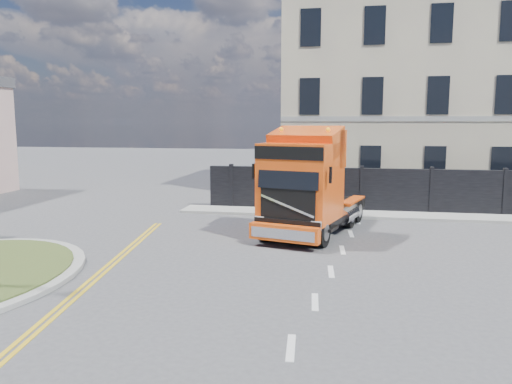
# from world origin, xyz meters

# --- Properties ---
(ground) EXTENTS (120.00, 120.00, 0.00)m
(ground) POSITION_xyz_m (0.00, 0.00, 0.00)
(ground) COLOR #424244
(ground) RESTS_ON ground
(hoarding_fence) EXTENTS (18.80, 0.25, 2.00)m
(hoarding_fence) POSITION_xyz_m (6.55, 9.00, 1.00)
(hoarding_fence) COLOR black
(hoarding_fence) RESTS_ON ground
(georgian_building) EXTENTS (12.30, 10.30, 12.80)m
(georgian_building) POSITION_xyz_m (6.00, 16.50, 5.77)
(georgian_building) COLOR #B1A38D
(georgian_building) RESTS_ON ground
(pavement_far) EXTENTS (20.00, 1.60, 0.12)m
(pavement_far) POSITION_xyz_m (6.00, 8.10, 0.06)
(pavement_far) COLOR gray
(pavement_far) RESTS_ON ground
(truck) EXTENTS (3.91, 6.69, 3.77)m
(truck) POSITION_xyz_m (1.94, 3.85, 1.69)
(truck) COLOR black
(truck) RESTS_ON ground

